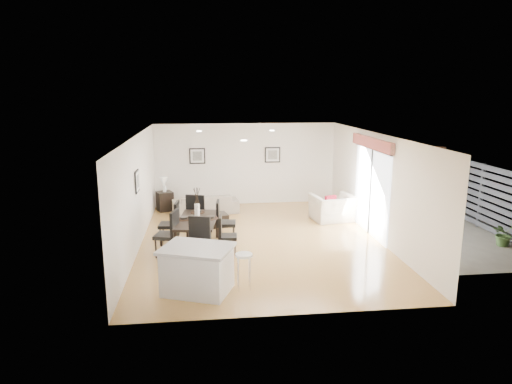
{
  "coord_description": "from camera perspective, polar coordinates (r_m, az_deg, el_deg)",
  "views": [
    {
      "loc": [
        -1.39,
        -11.02,
        3.74
      ],
      "look_at": [
        -0.07,
        0.4,
        1.19
      ],
      "focal_mm": 32.0,
      "sensor_mm": 36.0,
      "label": 1
    }
  ],
  "objects": [
    {
      "name": "sofa",
      "position": [
        14.33,
        -6.33,
        -1.46
      ],
      "size": [
        2.1,
        1.03,
        0.59
      ],
      "primitive_type": "imported",
      "rotation": [
        0.0,
        0.0,
        3.26
      ],
      "color": "gray",
      "rests_on": "ground"
    },
    {
      "name": "dining_chair_wfar",
      "position": [
        11.52,
        -10.39,
        -3.53
      ],
      "size": [
        0.52,
        0.52,
        1.06
      ],
      "rotation": [
        0.0,
        0.0,
        -1.67
      ],
      "color": "black",
      "rests_on": "ground"
    },
    {
      "name": "dining_chair_wnear",
      "position": [
        10.65,
        -10.7,
        -4.8
      ],
      "size": [
        0.6,
        0.6,
        1.09
      ],
      "rotation": [
        0.0,
        0.0,
        -1.84
      ],
      "color": "black",
      "rests_on": "ground"
    },
    {
      "name": "coffee_table",
      "position": [
        12.9,
        -5.61,
        -3.56
      ],
      "size": [
        0.99,
        0.72,
        0.36
      ],
      "primitive_type": "cube",
      "rotation": [
        0.0,
        0.0,
        0.23
      ],
      "color": "black",
      "rests_on": "ground"
    },
    {
      "name": "dining_chair_efar",
      "position": [
        11.51,
        -4.21,
        -3.4
      ],
      "size": [
        0.51,
        0.51,
        1.05
      ],
      "rotation": [
        0.0,
        0.0,
        1.48
      ],
      "color": "black",
      "rests_on": "ground"
    },
    {
      "name": "table_lamp",
      "position": [
        14.68,
        -11.42,
        1.17
      ],
      "size": [
        0.24,
        0.24,
        0.46
      ],
      "color": "white",
      "rests_on": "side_table"
    },
    {
      "name": "courtyard",
      "position": [
        14.36,
        25.31,
        -0.0
      ],
      "size": [
        6.0,
        6.0,
        2.0
      ],
      "color": "gray",
      "rests_on": "ground"
    },
    {
      "name": "ground",
      "position": [
        11.72,
        0.56,
        -6.08
      ],
      "size": [
        8.0,
        8.0,
        0.0
      ],
      "primitive_type": "plane",
      "color": "#B08848",
      "rests_on": "ground"
    },
    {
      "name": "cushion",
      "position": [
        13.38,
        9.3,
        -1.18
      ],
      "size": [
        0.36,
        0.22,
        0.34
      ],
      "primitive_type": "cube",
      "rotation": [
        0.0,
        0.0,
        3.5
      ],
      "color": "maroon",
      "rests_on": "armchair"
    },
    {
      "name": "framed_print_back_left",
      "position": [
        15.13,
        -7.35,
        4.49
      ],
      "size": [
        0.52,
        0.04,
        0.52
      ],
      "color": "black",
      "rests_on": "wall_back"
    },
    {
      "name": "dining_chair_head",
      "position": [
        10.02,
        -7.23,
        -5.83
      ],
      "size": [
        0.6,
        0.6,
        1.07
      ],
      "rotation": [
        0.0,
        0.0,
        -0.29
      ],
      "color": "black",
      "rests_on": "ground"
    },
    {
      "name": "dining_table",
      "position": [
        11.05,
        -7.33,
        -3.72
      ],
      "size": [
        1.1,
        1.87,
        0.74
      ],
      "rotation": [
        0.0,
        0.0,
        -0.12
      ],
      "color": "black",
      "rests_on": "ground"
    },
    {
      "name": "framed_print_back_right",
      "position": [
        15.3,
        2.08,
        4.67
      ],
      "size": [
        0.52,
        0.04,
        0.52
      ],
      "color": "black",
      "rests_on": "wall_back"
    },
    {
      "name": "courtyard_plant_a",
      "position": [
        12.79,
        28.59,
        -4.61
      ],
      "size": [
        0.63,
        0.57,
        0.62
      ],
      "primitive_type": "imported",
      "rotation": [
        0.0,
        0.0,
        0.17
      ],
      "color": "#385524",
      "rests_on": "ground"
    },
    {
      "name": "courtyard_plant_b",
      "position": [
        14.96,
        22.55,
        -1.67
      ],
      "size": [
        0.44,
        0.44,
        0.64
      ],
      "primitive_type": "imported",
      "rotation": [
        0.0,
        0.0,
        -0.28
      ],
      "color": "#385524",
      "rests_on": "ground"
    },
    {
      "name": "kitchen_island",
      "position": [
        8.78,
        -7.34,
        -9.55
      ],
      "size": [
        1.54,
        1.38,
        0.89
      ],
      "rotation": [
        0.0,
        0.0,
        -0.37
      ],
      "color": "white",
      "rests_on": "ground"
    },
    {
      "name": "framed_print_left_wall",
      "position": [
        11.13,
        -14.64,
        1.3
      ],
      "size": [
        0.04,
        0.52,
        0.52
      ],
      "rotation": [
        0.0,
        0.0,
        1.57
      ],
      "color": "black",
      "rests_on": "wall_left"
    },
    {
      "name": "vase",
      "position": [
        10.95,
        -7.39,
        -1.76
      ],
      "size": [
        0.99,
        1.52,
        0.77
      ],
      "color": "white",
      "rests_on": "dining_table"
    },
    {
      "name": "wall_front",
      "position": [
        7.54,
        4.39,
        -5.97
      ],
      "size": [
        6.0,
        0.04,
        2.7
      ],
      "primitive_type": "cube",
      "color": "white",
      "rests_on": "ground"
    },
    {
      "name": "dining_chair_foot",
      "position": [
        12.12,
        -7.41,
        -2.5
      ],
      "size": [
        0.62,
        0.62,
        1.11
      ],
      "rotation": [
        0.0,
        0.0,
        2.85
      ],
      "color": "black",
      "rests_on": "ground"
    },
    {
      "name": "dining_chair_enear",
      "position": [
        10.68,
        -3.93,
        -5.09
      ],
      "size": [
        0.44,
        0.44,
        0.91
      ],
      "rotation": [
        0.0,
        0.0,
        1.49
      ],
      "color": "black",
      "rests_on": "ground"
    },
    {
      "name": "wall_back",
      "position": [
        15.27,
        -1.3,
        3.52
      ],
      "size": [
        6.0,
        0.04,
        2.7
      ],
      "primitive_type": "cube",
      "color": "white",
      "rests_on": "ground"
    },
    {
      "name": "sliding_door",
      "position": [
        12.3,
        14.21,
        2.43
      ],
      "size": [
        0.12,
        2.7,
        2.57
      ],
      "color": "white",
      "rests_on": "wall_right"
    },
    {
      "name": "side_table",
      "position": [
        14.81,
        -11.32,
        -1.12
      ],
      "size": [
        0.6,
        0.6,
        0.61
      ],
      "primitive_type": "cube",
      "rotation": [
        0.0,
        0.0,
        0.39
      ],
      "color": "black",
      "rests_on": "ground"
    },
    {
      "name": "ceiling",
      "position": [
        11.15,
        0.59,
        7.18
      ],
      "size": [
        6.0,
        8.0,
        0.02
      ],
      "primitive_type": "cube",
      "color": "white",
      "rests_on": "wall_back"
    },
    {
      "name": "wall_right",
      "position": [
        12.1,
        14.82,
        0.71
      ],
      "size": [
        0.04,
        8.0,
        2.7
      ],
      "primitive_type": "cube",
      "color": "white",
      "rests_on": "ground"
    },
    {
      "name": "armchair",
      "position": [
        13.56,
        9.59,
        -1.98
      ],
      "size": [
        1.33,
        1.2,
        0.76
      ],
      "primitive_type": "imported",
      "rotation": [
        0.0,
        0.0,
        3.3
      ],
      "color": "beige",
      "rests_on": "ground"
    },
    {
      "name": "wall_left",
      "position": [
        11.39,
        -14.58,
        0.01
      ],
      "size": [
        0.04,
        8.0,
        2.7
      ],
      "primitive_type": "cube",
      "color": "white",
      "rests_on": "ground"
    },
    {
      "name": "bar_stool",
      "position": [
        8.75,
        -1.52,
        -8.36
      ],
      "size": [
        0.33,
        0.33,
        0.72
      ],
      "color": "white",
      "rests_on": "ground"
    }
  ]
}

